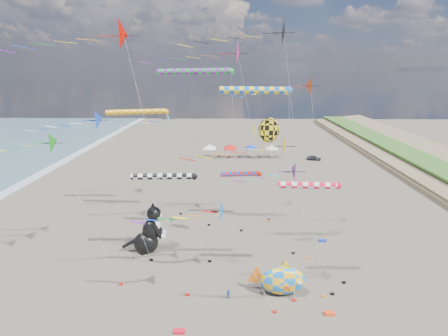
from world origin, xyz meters
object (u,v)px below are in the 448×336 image
Objects in this scene: fish_inflatable at (282,281)px; child_green at (272,273)px; child_blue at (228,294)px; parked_car at (314,158)px; person_adult at (279,284)px; cat_inflatable at (148,228)px.

fish_inflatable reaches higher than child_green.
child_blue is 55.98m from parked_car.
person_adult is at bearing -27.54° from child_blue.
cat_inflatable is 6.41× the size of child_blue.
cat_inflatable is at bearing 167.32° from parked_car.
cat_inflatable reaches higher than child_blue.
child_green is 5.63m from child_blue.
child_green is (-0.42, 2.42, -0.38)m from person_adult.
child_blue is at bearing -151.59° from child_green.
parked_car reaches higher than child_blue.
cat_inflatable is 52.67m from parked_car.
person_adult reaches higher than parked_car.
cat_inflatable is at bearing 98.42° from child_blue.
fish_inflatable is 53.73m from parked_car.
cat_inflatable is 15.06m from child_green.
child_green is at bearing -27.15° from cat_inflatable.
fish_inflatable is 5.47× the size of child_green.
child_blue is (-4.46, -3.43, -0.07)m from child_green.
child_blue is (-5.10, -0.70, -1.04)m from fish_inflatable.
fish_inflatable reaches higher than child_blue.
cat_inflatable is at bearing 150.37° from child_green.
fish_inflatable is 2.97m from child_green.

